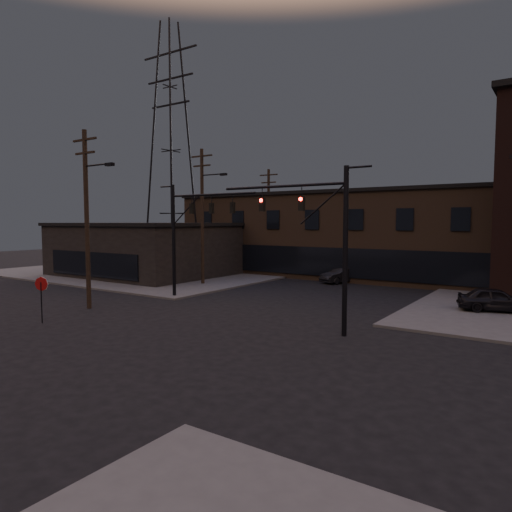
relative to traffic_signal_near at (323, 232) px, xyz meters
The scene contains 13 objects.
ground 8.56m from the traffic_signal_near, 139.97° to the right, with size 140.00×140.00×0.00m, color black.
sidewalk_nw 32.84m from the traffic_signal_near, 147.39° to the left, with size 30.00×30.00×0.15m, color #474744.
building_row 24.12m from the traffic_signal_near, 102.84° to the left, with size 40.00×12.00×8.00m, color #4B3828.
building_left 27.95m from the traffic_signal_near, 155.60° to the left, with size 16.00×12.00×5.00m, color black.
traffic_signal_near is the anchor object (origin of this frame).
traffic_signal_far 12.57m from the traffic_signal_near, 163.83° to the left, with size 7.12×0.24×8.00m.
stop_sign 15.17m from the traffic_signal_near, 154.10° to the right, with size 0.72×0.33×2.48m.
utility_pole_near 15.03m from the traffic_signal_near, behind, with size 3.70×0.28×11.00m.
utility_pole_mid 18.47m from the traffic_signal_near, 148.97° to the left, with size 3.70×0.28×11.50m.
utility_pole_far 27.33m from the traffic_signal_near, 128.10° to the left, with size 2.20×0.28×11.00m.
transmission_tower 28.02m from the traffic_signal_near, 149.97° to the left, with size 7.00×7.00×25.00m, color black, non-canonical shape.
parked_car_lot_a 12.44m from the traffic_signal_near, 56.80° to the left, with size 1.66×4.14×1.41m, color black.
car_crossing 19.17m from the traffic_signal_near, 110.53° to the left, with size 1.45×4.16×1.37m, color black.
Camera 1 is at (14.99, -15.49, 5.41)m, focal length 32.00 mm.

